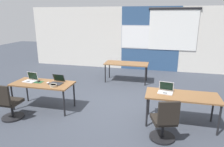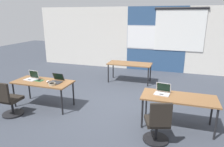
# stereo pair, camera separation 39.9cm
# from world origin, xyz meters

# --- Properties ---
(ground_plane) EXTENTS (24.00, 24.00, 0.00)m
(ground_plane) POSITION_xyz_m (0.00, 0.00, 0.00)
(ground_plane) COLOR #383D47
(back_wall_assembly) EXTENTS (10.00, 0.27, 2.80)m
(back_wall_assembly) POSITION_xyz_m (0.04, 4.20, 1.41)
(back_wall_assembly) COLOR silver
(back_wall_assembly) RESTS_ON ground
(desk_near_left) EXTENTS (1.60, 0.70, 0.72)m
(desk_near_left) POSITION_xyz_m (-1.75, -0.60, 0.66)
(desk_near_left) COLOR brown
(desk_near_left) RESTS_ON ground
(desk_near_right) EXTENTS (1.60, 0.70, 0.72)m
(desk_near_right) POSITION_xyz_m (1.75, -0.60, 0.66)
(desk_near_right) COLOR brown
(desk_near_right) RESTS_ON ground
(desk_far_center) EXTENTS (1.60, 0.70, 0.72)m
(desk_far_center) POSITION_xyz_m (0.00, 2.20, 0.66)
(desk_far_center) COLOR brown
(desk_far_center) RESTS_ON ground
(laptop_near_left_inner) EXTENTS (0.34, 0.33, 0.22)m
(laptop_near_left_inner) POSITION_xyz_m (-1.37, -0.53, 0.77)
(laptop_near_left_inner) COLOR #333338
(laptop_near_left_inner) RESTS_ON desk_near_left
(mouse_near_left_inner) EXTENTS (0.07, 0.11, 0.03)m
(mouse_near_left_inner) POSITION_xyz_m (-1.59, -0.59, 0.74)
(mouse_near_left_inner) COLOR silver
(mouse_near_left_inner) RESTS_ON desk_near_left
(laptop_near_right_inner) EXTENTS (0.36, 0.32, 0.23)m
(laptop_near_right_inner) POSITION_xyz_m (1.39, -0.52, 0.77)
(laptop_near_right_inner) COLOR silver
(laptop_near_right_inner) RESTS_ON desk_near_right
(chair_near_right_inner) EXTENTS (0.56, 0.61, 0.92)m
(chair_near_right_inner) POSITION_xyz_m (1.39, -1.35, 0.38)
(chair_near_right_inner) COLOR black
(chair_near_right_inner) RESTS_ON ground
(laptop_near_left_end) EXTENTS (0.36, 0.31, 0.24)m
(laptop_near_left_end) POSITION_xyz_m (-2.14, -0.54, 0.77)
(laptop_near_left_end) COLOR silver
(laptop_near_left_end) RESTS_ON desk_near_left
(mousepad_near_left_end) EXTENTS (0.22, 0.19, 0.00)m
(mousepad_near_left_end) POSITION_xyz_m (-1.89, -0.57, 0.72)
(mousepad_near_left_end) COLOR #23512D
(mousepad_near_left_end) RESTS_ON desk_near_left
(mouse_near_left_end) EXTENTS (0.07, 0.11, 0.03)m
(mouse_near_left_end) POSITION_xyz_m (-1.89, -0.57, 0.74)
(mouse_near_left_end) COLOR black
(mouse_near_left_end) RESTS_ON mousepad_near_left_end
(chair_near_left_end) EXTENTS (0.52, 0.54, 0.92)m
(chair_near_left_end) POSITION_xyz_m (-2.21, -1.35, 0.38)
(chair_near_left_end) COLOR black
(chair_near_left_end) RESTS_ON ground
(snack_bowl) EXTENTS (0.18, 0.18, 0.06)m
(snack_bowl) POSITION_xyz_m (-1.33, -0.80, 0.76)
(snack_bowl) COLOR tan
(snack_bowl) RESTS_ON desk_near_left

